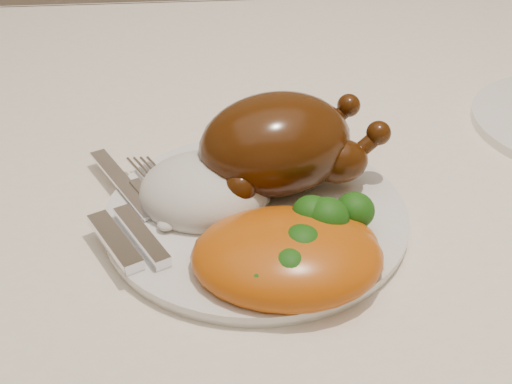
{
  "coord_description": "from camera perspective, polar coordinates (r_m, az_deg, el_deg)",
  "views": [
    {
      "loc": [
        -0.07,
        -0.53,
        1.13
      ],
      "look_at": [
        -0.03,
        -0.05,
        0.8
      ],
      "focal_mm": 50.0,
      "sensor_mm": 36.0,
      "label": 1
    }
  ],
  "objects": [
    {
      "name": "dinner_plate",
      "position": [
        0.6,
        -0.0,
        -1.99
      ],
      "size": [
        0.32,
        0.32,
        0.01
      ],
      "primitive_type": "cylinder",
      "rotation": [
        0.0,
        0.0,
        -0.34
      ],
      "color": "white",
      "rests_on": "tablecloth"
    },
    {
      "name": "roast_chicken",
      "position": [
        0.62,
        1.92,
        3.91
      ],
      "size": [
        0.18,
        0.14,
        0.09
      ],
      "rotation": [
        0.0,
        0.0,
        0.29
      ],
      "color": "#4A2107",
      "rests_on": "dinner_plate"
    },
    {
      "name": "dining_table",
      "position": [
        0.71,
        1.99,
        -6.73
      ],
      "size": [
        1.6,
        0.9,
        0.76
      ],
      "color": "brown",
      "rests_on": "floor"
    },
    {
      "name": "mac_and_cheese",
      "position": [
        0.54,
        3.24,
        -4.88
      ],
      "size": [
        0.15,
        0.12,
        0.06
      ],
      "rotation": [
        0.0,
        0.0,
        -0.08
      ],
      "color": "#C5500C",
      "rests_on": "dinner_plate"
    },
    {
      "name": "cutlery",
      "position": [
        0.59,
        -10.09,
        -2.14
      ],
      "size": [
        0.08,
        0.18,
        0.01
      ],
      "rotation": [
        0.0,
        0.0,
        0.47
      ],
      "color": "silver",
      "rests_on": "dinner_plate"
    },
    {
      "name": "rice_mound",
      "position": [
        0.61,
        -4.17,
        -0.01
      ],
      "size": [
        0.13,
        0.12,
        0.06
      ],
      "rotation": [
        0.0,
        0.0,
        -0.18
      ],
      "color": "white",
      "rests_on": "dinner_plate"
    },
    {
      "name": "tablecloth",
      "position": [
        0.66,
        2.11,
        -1.96
      ],
      "size": [
        1.73,
        1.03,
        0.18
      ],
      "color": "white",
      "rests_on": "dining_table"
    }
  ]
}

